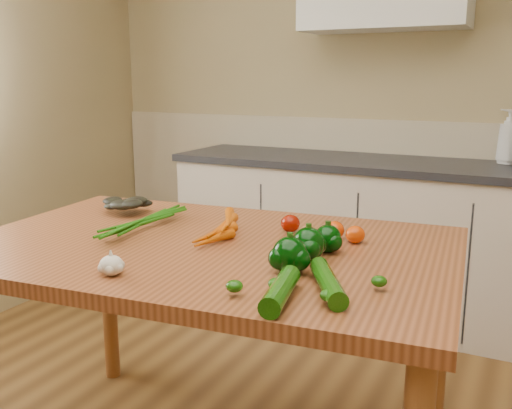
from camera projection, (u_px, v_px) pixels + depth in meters
The scene contains 15 objects.
room at pixel (181, 121), 1.30m from camera, with size 4.04×5.04×2.64m.
counter_run at pixel (424, 243), 3.13m from camera, with size 2.84×0.64×1.14m.
table at pixel (207, 270), 1.84m from camera, with size 1.64×1.14×0.83m.
soap_bottle_a at pixel (508, 136), 2.99m from camera, with size 0.11×0.11×0.29m, color silver.
carrot_bunch at pixel (196, 224), 1.89m from camera, with size 0.29×0.22×0.08m, color #C95504, non-canonical shape.
leafy_greens at pixel (120, 199), 2.21m from camera, with size 0.22×0.20×0.11m, color black, non-canonical shape.
garlic_bulb at pixel (111, 265), 1.51m from camera, with size 0.06×0.06×0.05m, color silver.
pepper_a at pixel (308, 244), 1.63m from camera, with size 0.10×0.10×0.10m, color black.
pepper_b at pixel (328, 239), 1.71m from camera, with size 0.08×0.08×0.08m, color black.
pepper_c at pixel (290, 255), 1.53m from camera, with size 0.10×0.10×0.10m, color black.
tomato_a at pixel (290, 223), 1.94m from camera, with size 0.07×0.07×0.06m, color #820F02.
tomato_b at pixel (334, 230), 1.85m from camera, with size 0.06×0.06×0.06m, color #C93905.
tomato_c at pixel (355, 235), 1.81m from camera, with size 0.06×0.06×0.06m, color #C93905.
zucchini_a at pixel (328, 282), 1.39m from camera, with size 0.05×0.05×0.26m, color #124307.
zucchini_b at pixel (281, 291), 1.33m from camera, with size 0.05×0.05×0.23m, color #124307.
Camera 1 is at (0.74, -0.92, 1.34)m, focal length 40.00 mm.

